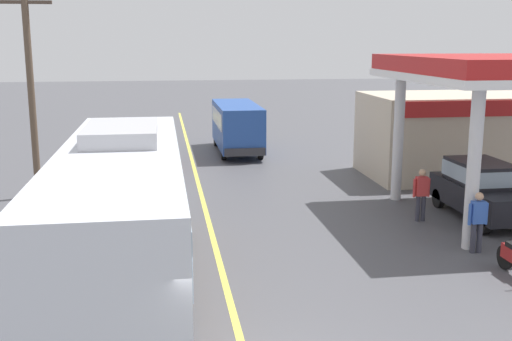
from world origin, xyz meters
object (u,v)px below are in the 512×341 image
car_at_pump (482,187)px  pedestrian_near_pump (478,219)px  cyclist_on_shoulder (16,323)px  minibus_opposing_lane (237,123)px  car_trailing_behind_bus (140,145)px  pedestrian_by_shop (421,192)px  coach_bus_main (122,222)px

car_at_pump → pedestrian_near_pump: 3.55m
cyclist_on_shoulder → minibus_opposing_lane: bearing=72.8°
car_at_pump → car_trailing_behind_bus: 14.80m
pedestrian_by_shop → car_trailing_behind_bus: car_trailing_behind_bus is taller
coach_bus_main → pedestrian_by_shop: bearing=27.4°
coach_bus_main → car_at_pump: coach_bus_main is taller
minibus_opposing_lane → car_at_pump: bearing=-64.4°
pedestrian_by_shop → car_trailing_behind_bus: size_ratio=0.40×
coach_bus_main → car_at_pump: 11.82m
cyclist_on_shoulder → pedestrian_near_pump: (10.79, 4.30, 0.15)m
cyclist_on_shoulder → car_trailing_behind_bus: car_trailing_behind_bus is taller
car_trailing_behind_bus → minibus_opposing_lane: bearing=32.9°
minibus_opposing_lane → pedestrian_near_pump: minibus_opposing_lane is taller
cyclist_on_shoulder → car_trailing_behind_bus: size_ratio=0.43×
coach_bus_main → pedestrian_by_shop: 9.99m
pedestrian_near_pump → car_trailing_behind_bus: 15.95m
cyclist_on_shoulder → car_trailing_behind_bus: (1.58, 17.32, 0.23)m
car_at_pump → car_trailing_behind_bus: bearing=137.8°
car_at_pump → pedestrian_by_shop: (-2.02, -0.03, -0.08)m
coach_bus_main → minibus_opposing_lane: (4.63, 17.61, -0.25)m
car_at_pump → minibus_opposing_lane: (-6.23, 12.99, 0.46)m
pedestrian_near_pump → pedestrian_by_shop: bearing=94.9°
minibus_opposing_lane → pedestrian_near_pump: (4.47, -16.08, -0.54)m
minibus_opposing_lane → pedestrian_by_shop: 13.70m
minibus_opposing_lane → pedestrian_near_pump: size_ratio=3.69×
minibus_opposing_lane → car_trailing_behind_bus: size_ratio=1.46×
pedestrian_by_shop → minibus_opposing_lane: bearing=107.9°
coach_bus_main → pedestrian_near_pump: coach_bus_main is taller
pedestrian_near_pump → car_trailing_behind_bus: car_trailing_behind_bus is taller
car_at_pump → pedestrian_by_shop: 2.02m
minibus_opposing_lane → car_trailing_behind_bus: minibus_opposing_lane is taller
pedestrian_by_shop → cyclist_on_shoulder: bearing=-145.1°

